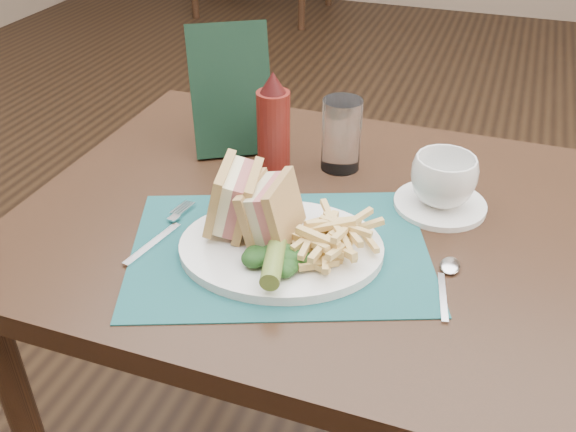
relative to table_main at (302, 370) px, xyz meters
The scene contains 17 objects.
floor 0.62m from the table_main, 90.00° to the left, with size 7.00×7.00×0.00m, color black.
wall_back 4.02m from the table_main, 90.00° to the left, with size 6.00×6.00×0.00m, color gray.
table_main is the anchor object (origin of this frame).
placemat 0.39m from the table_main, 89.98° to the right, with size 0.44×0.31×0.00m, color #194D50.
plate 0.40m from the table_main, 87.93° to the right, with size 0.30×0.24×0.01m, color white, non-canonical shape.
sandwich_half_a 0.47m from the table_main, 131.22° to the right, with size 0.06×0.10×0.09m, color tan, non-canonical shape.
sandwich_half_b 0.46m from the table_main, 106.77° to the right, with size 0.06×0.10×0.09m, color tan, non-canonical shape.
kale_garnish 0.44m from the table_main, 85.18° to the right, with size 0.11×0.08×0.03m, color #143413, non-canonical shape.
pickle_spear 0.45m from the table_main, 84.65° to the right, with size 0.03×0.03×0.12m, color olive.
fries_pile 0.44m from the table_main, 55.70° to the right, with size 0.18×0.20×0.05m, color #E5C272, non-canonical shape.
fork 0.45m from the table_main, 142.10° to the right, with size 0.03×0.17×0.01m, color silver, non-canonical shape.
spoon 0.47m from the table_main, 26.50° to the right, with size 0.03×0.15×0.01m, color silver, non-canonical shape.
saucer 0.44m from the table_main, 21.42° to the left, with size 0.15×0.15×0.01m, color white.
coffee_cup 0.48m from the table_main, 21.42° to the left, with size 0.10×0.10×0.08m, color white.
drinking_glass 0.47m from the table_main, 84.61° to the left, with size 0.07×0.07×0.13m, color white.
ketchup_bottle 0.49m from the table_main, 131.98° to the left, with size 0.06×0.06×0.19m, color #5B140F, non-canonical shape.
check_presenter 0.55m from the table_main, 140.72° to the left, with size 0.15×0.02×0.24m, color black.
Camera 1 is at (0.27, -1.34, 1.32)m, focal length 40.00 mm.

